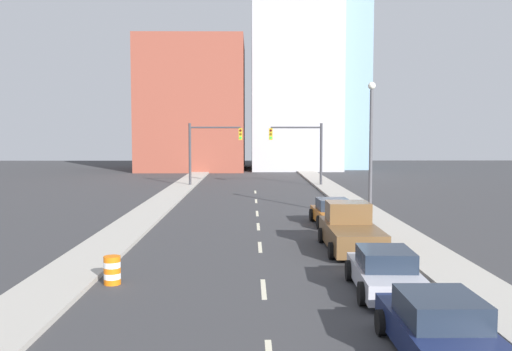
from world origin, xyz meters
name	(u,v)px	position (x,y,z in m)	size (l,w,h in m)	color
sidewalk_left	(186,183)	(-6.79, 51.08, 0.09)	(2.30, 102.15, 0.17)	#ADA89E
sidewalk_right	(323,183)	(6.79, 51.08, 0.09)	(2.30, 102.15, 0.17)	#ADA89E
lane_stripe_at_13m	(264,289)	(0.00, 12.91, 0.00)	(0.16, 2.40, 0.01)	beige
lane_stripe_at_20m	(260,247)	(0.00, 19.71, 0.00)	(0.16, 2.40, 0.01)	beige
lane_stripe_at_25m	(258,227)	(0.00, 25.28, 0.00)	(0.16, 2.40, 0.01)	beige
lane_stripe_at_30m	(257,213)	(0.00, 30.32, 0.00)	(0.16, 2.40, 0.01)	beige
lane_stripe_at_37m	(256,201)	(0.00, 36.89, 0.00)	(0.16, 2.40, 0.01)	beige
lane_stripe_at_43m	(255,192)	(0.00, 43.44, 0.00)	(0.16, 2.40, 0.01)	beige
building_brick_left	(194,106)	(-8.30, 74.46, 8.82)	(14.00, 16.00, 17.64)	brown
building_office_center	(293,76)	(5.80, 78.46, 13.33)	(12.00, 20.00, 26.67)	#A8A8AD
building_glass_right	(317,63)	(9.69, 82.46, 15.68)	(13.00, 20.00, 31.36)	#7A9EB7
traffic_signal_left	(206,145)	(-4.63, 48.70, 3.94)	(5.07, 0.35, 5.98)	#38383D
traffic_signal_right	(305,145)	(4.78, 48.70, 3.94)	(5.07, 0.35, 5.98)	#38383D
traffic_barrel	(112,270)	(-5.04, 13.55, 0.47)	(0.56, 0.56, 0.95)	orange
street_lamp	(371,140)	(6.61, 28.00, 4.66)	(0.44, 0.44, 8.00)	#4C4C51
sedan_navy	(440,329)	(3.83, 7.24, 0.65)	(2.20, 4.62, 1.42)	#141E47
sedan_silver	(385,272)	(3.84, 12.49, 0.65)	(2.24, 4.60, 1.39)	#B2B2BC
pickup_truck_brown	(350,231)	(3.91, 19.19, 0.81)	(2.39, 5.61, 2.00)	brown
sedan_orange	(333,213)	(4.12, 25.86, 0.67)	(2.30, 4.39, 1.44)	orange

